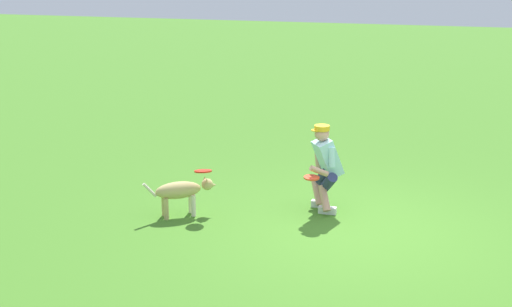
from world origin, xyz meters
The scene contains 5 objects.
ground_plane centered at (0.00, 0.00, 0.00)m, with size 60.00×60.00×0.00m, color #417924.
person centered at (0.58, -0.68, 0.70)m, with size 0.55×0.71×1.29m.
dog centered at (2.50, 0.10, 0.37)m, with size 0.92×0.69×0.55m.
frisbee_flying centered at (2.20, 0.01, 0.67)m, with size 0.25×0.25×0.02m, color red.
frisbee_held centered at (0.70, -0.31, 0.61)m, with size 0.22×0.22×0.02m, color #F04523.
Camera 1 is at (-1.16, 8.80, 3.62)m, focal length 48.47 mm.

